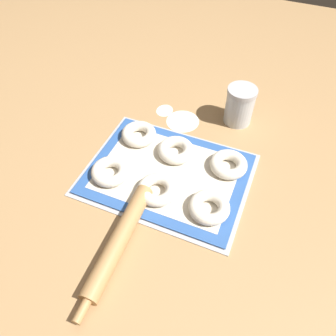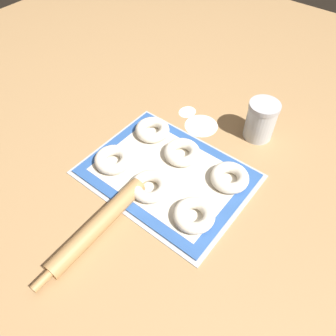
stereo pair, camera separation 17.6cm
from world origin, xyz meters
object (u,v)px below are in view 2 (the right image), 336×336
bagel_front_left (113,160)px  bagel_back_left (152,130)px  bagel_front_right (194,215)px  flour_canister (261,120)px  rolling_pin (99,224)px  baking_tray (168,173)px  bagel_back_center (183,153)px  bagel_front_center (150,186)px  bagel_back_right (229,177)px

bagel_front_left → bagel_back_left: (0.01, 0.18, 0.00)m
bagel_back_left → bagel_front_left: bearing=-92.7°
bagel_front_right → flour_canister: size_ratio=0.85×
bagel_front_left → rolling_pin: 0.22m
baking_tray → bagel_front_right: 0.18m
bagel_back_center → rolling_pin: bearing=-93.5°
bagel_back_left → bagel_back_center: size_ratio=1.00×
bagel_front_left → bagel_front_center: 0.16m
bagel_front_center → bagel_front_right: same height
baking_tray → rolling_pin: bearing=-95.2°
baking_tray → bagel_back_center: bearing=92.2°
bagel_back_right → rolling_pin: size_ratio=0.27×
bagel_front_right → bagel_front_center: bearing=-179.9°
bagel_front_center → bagel_back_left: (-0.15, 0.18, 0.00)m
bagel_front_center → bagel_back_right: bearing=46.5°
bagel_back_right → bagel_front_left: bearing=-152.9°
baking_tray → flour_canister: size_ratio=3.67×
baking_tray → bagel_front_center: size_ratio=4.30×
bagel_front_center → bagel_front_right: (0.15, 0.00, 0.00)m
bagel_front_right → rolling_pin: 0.25m
bagel_front_right → bagel_back_center: (-0.16, 0.16, 0.00)m
bagel_front_left → bagel_back_right: size_ratio=1.00×
bagel_front_left → rolling_pin: (0.13, -0.18, -0.00)m
bagel_front_left → bagel_front_center: (0.16, -0.01, 0.00)m
bagel_front_center → bagel_back_right: same height
flour_canister → rolling_pin: (-0.15, -0.58, -0.04)m
bagel_front_right → rolling_pin: rolling_pin is taller
bagel_front_right → bagel_back_right: (0.01, 0.17, 0.00)m
baking_tray → bagel_front_left: bagel_front_left is taller
baking_tray → bagel_back_right: bearing=27.1°
baking_tray → bagel_back_left: size_ratio=4.30×
bagel_back_center → bagel_back_right: same height
bagel_back_center → rolling_pin: (-0.02, -0.34, -0.00)m
bagel_front_center → bagel_back_center: (-0.01, 0.16, 0.00)m
bagel_front_center → bagel_back_center: size_ratio=1.00×
baking_tray → bagel_front_right: size_ratio=4.30×
bagel_front_right → flour_canister: (-0.03, 0.41, 0.04)m
bagel_front_left → flour_canister: flour_canister is taller
bagel_front_left → bagel_front_right: 0.31m
baking_tray → bagel_back_center: size_ratio=4.30×
bagel_front_right → flour_canister: flour_canister is taller
bagel_back_left → baking_tray: bearing=-34.1°
baking_tray → bagel_front_right: (0.16, -0.09, 0.02)m
bagel_front_center → bagel_front_right: size_ratio=1.00×
rolling_pin → bagel_back_center: bearing=86.5°
bagel_front_left → bagel_back_center: (0.15, 0.16, 0.00)m
bagel_front_left → bagel_front_right: (0.31, -0.01, 0.00)m
bagel_front_right → rolling_pin: size_ratio=0.27×
bagel_front_center → bagel_back_right: 0.23m
bagel_front_left → flour_canister: (0.28, 0.40, 0.04)m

